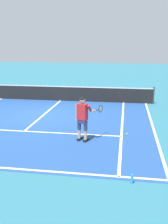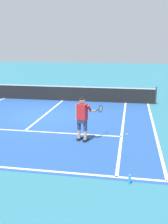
# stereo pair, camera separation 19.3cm
# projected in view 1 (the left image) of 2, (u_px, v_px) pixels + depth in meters

# --- Properties ---
(ground_plane) EXTENTS (80.00, 80.00, 0.00)m
(ground_plane) POSITION_uv_depth(u_px,v_px,m) (43.00, 116.00, 13.73)
(ground_plane) COLOR teal
(court_inner_surface) EXTENTS (10.98, 10.19, 0.00)m
(court_inner_surface) POSITION_uv_depth(u_px,v_px,m) (36.00, 121.00, 12.72)
(court_inner_surface) COLOR #234C93
(court_inner_surface) RESTS_ON ground
(line_service) EXTENTS (8.23, 0.10, 0.01)m
(line_service) POSITION_uv_depth(u_px,v_px,m) (24.00, 131.00, 11.29)
(line_service) COLOR white
(line_service) RESTS_ON ground
(line_centre_service) EXTENTS (0.10, 6.40, 0.01)m
(line_centre_service) POSITION_uv_depth(u_px,v_px,m) (46.00, 113.00, 14.35)
(line_centre_service) COLOR white
(line_centre_service) RESTS_ON ground
(line_singles_right) EXTENTS (0.10, 9.79, 0.01)m
(line_singles_right) POSITION_uv_depth(u_px,v_px,m) (122.00, 125.00, 12.10)
(line_singles_right) COLOR white
(line_singles_right) RESTS_ON ground
(line_doubles_right) EXTENTS (0.10, 9.79, 0.01)m
(line_doubles_right) POSITION_uv_depth(u_px,v_px,m) (153.00, 127.00, 11.89)
(line_doubles_right) COLOR white
(line_doubles_right) RESTS_ON ground
(tennis_net) EXTENTS (11.96, 0.08, 1.07)m
(tennis_net) POSITION_uv_depth(u_px,v_px,m) (60.00, 93.00, 17.28)
(tennis_net) COLOR #333338
(tennis_net) RESTS_ON ground
(tennis_player) EXTENTS (0.95, 0.99, 1.71)m
(tennis_player) POSITION_uv_depth(u_px,v_px,m) (83.00, 116.00, 9.92)
(tennis_player) COLOR black
(tennis_player) RESTS_ON ground
(tennis_ball_near_feet) EXTENTS (0.07, 0.07, 0.07)m
(tennis_ball_near_feet) POSITION_uv_depth(u_px,v_px,m) (127.00, 134.00, 10.83)
(tennis_ball_near_feet) COLOR #CCE02D
(tennis_ball_near_feet) RESTS_ON ground
(water_bottle) EXTENTS (0.07, 0.07, 0.27)m
(water_bottle) POSITION_uv_depth(u_px,v_px,m) (132.00, 179.00, 7.02)
(water_bottle) COLOR #3393D6
(water_bottle) RESTS_ON ground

